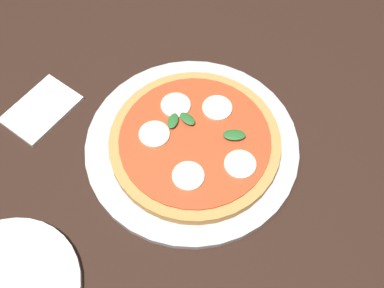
{
  "coord_description": "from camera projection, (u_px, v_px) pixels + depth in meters",
  "views": [
    {
      "loc": [
        0.34,
        0.09,
        1.49
      ],
      "look_at": [
        -0.08,
        0.02,
        0.77
      ],
      "focal_mm": 44.6,
      "sensor_mm": 36.0,
      "label": 1
    }
  ],
  "objects": [
    {
      "name": "pizza",
      "position": [
        195.0,
        142.0,
        0.81
      ],
      "size": [
        0.29,
        0.29,
        0.03
      ],
      "color": "tan",
      "rests_on": "serving_tray"
    },
    {
      "name": "napkin",
      "position": [
        42.0,
        109.0,
        0.87
      ],
      "size": [
        0.16,
        0.14,
        0.01
      ],
      "primitive_type": "cube",
      "rotation": [
        0.0,
        0.0,
        -0.48
      ],
      "color": "white",
      "rests_on": "dining_table"
    },
    {
      "name": "serving_tray",
      "position": [
        192.0,
        145.0,
        0.83
      ],
      "size": [
        0.37,
        0.37,
        0.01
      ],
      "primitive_type": "cylinder",
      "color": "silver",
      "rests_on": "dining_table"
    },
    {
      "name": "dining_table",
      "position": [
        175.0,
        205.0,
        0.88
      ],
      "size": [
        1.36,
        1.19,
        0.76
      ],
      "color": "black",
      "rests_on": "ground_plane"
    }
  ]
}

